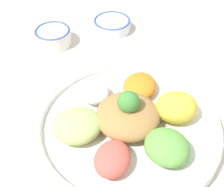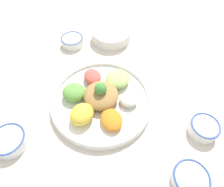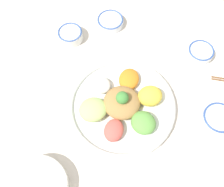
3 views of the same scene
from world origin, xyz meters
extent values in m
plane|color=silver|center=(0.00, 0.00, 0.00)|extent=(2.40, 2.40, 0.00)
cylinder|color=white|center=(-0.01, 0.03, 0.01)|extent=(0.40, 0.40, 0.02)
torus|color=white|center=(-0.01, 0.03, 0.03)|extent=(0.40, 0.40, 0.02)
ellipsoid|color=white|center=(-0.11, 0.08, 0.04)|extent=(0.10, 0.09, 0.04)
ellipsoid|color=#B7DB7A|center=(-0.11, -0.02, 0.04)|extent=(0.14, 0.13, 0.05)
ellipsoid|color=#E55B51|center=(-0.01, -0.08, 0.04)|extent=(0.07, 0.08, 0.04)
ellipsoid|color=#6BAD4C|center=(0.08, -0.02, 0.05)|extent=(0.12, 0.12, 0.05)
ellipsoid|color=yellow|center=(0.08, 0.08, 0.05)|extent=(0.12, 0.12, 0.06)
ellipsoid|color=orange|center=(-0.01, 0.14, 0.04)|extent=(0.08, 0.09, 0.04)
ellipsoid|color=#AD7F47|center=(-0.01, 0.03, 0.05)|extent=(0.14, 0.14, 0.06)
sphere|color=#478E3D|center=(-0.01, 0.03, 0.09)|extent=(0.05, 0.05, 0.05)
cylinder|color=white|center=(-0.16, 0.41, 0.02)|extent=(0.11, 0.11, 0.03)
torus|color=#38569E|center=(-0.16, 0.41, 0.03)|extent=(0.11, 0.11, 0.01)
cylinder|color=#5B3319|center=(-0.16, 0.41, 0.03)|extent=(0.09, 0.09, 0.00)
cylinder|color=white|center=(0.00, -0.36, 0.02)|extent=(0.11, 0.11, 0.04)
torus|color=#38569E|center=(0.00, -0.36, 0.04)|extent=(0.11, 0.11, 0.01)
cylinder|color=white|center=(0.00, -0.36, 0.04)|extent=(0.09, 0.09, 0.00)
cylinder|color=white|center=(-0.31, 0.29, 0.02)|extent=(0.10, 0.10, 0.04)
torus|color=#38569E|center=(-0.31, 0.29, 0.04)|extent=(0.10, 0.10, 0.01)
cylinder|color=#5B3319|center=(-0.31, 0.29, 0.04)|extent=(0.08, 0.08, 0.00)
cylinder|color=white|center=(0.34, 0.07, 0.02)|extent=(0.12, 0.12, 0.04)
torus|color=#38569E|center=(0.34, 0.07, 0.04)|extent=(0.12, 0.12, 0.01)
cylinder|color=#DBB251|center=(0.34, 0.07, 0.04)|extent=(0.10, 0.10, 0.00)
cylinder|color=silver|center=(-0.20, -0.33, 0.03)|extent=(0.20, 0.20, 0.05)
ellipsoid|color=#B27F47|center=(-0.20, -0.33, 0.05)|extent=(0.17, 0.17, 0.02)
cube|color=white|center=(-0.46, -0.14, 0.00)|extent=(0.09, 0.03, 0.01)
ellipsoid|color=white|center=(-0.40, -0.13, 0.00)|extent=(0.05, 0.04, 0.01)
camera|label=1|loc=(0.09, -0.40, 0.54)|focal=50.00mm
camera|label=2|loc=(0.11, 0.43, 0.64)|focal=30.00mm
camera|label=3|loc=(0.06, -0.35, 0.92)|focal=42.00mm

